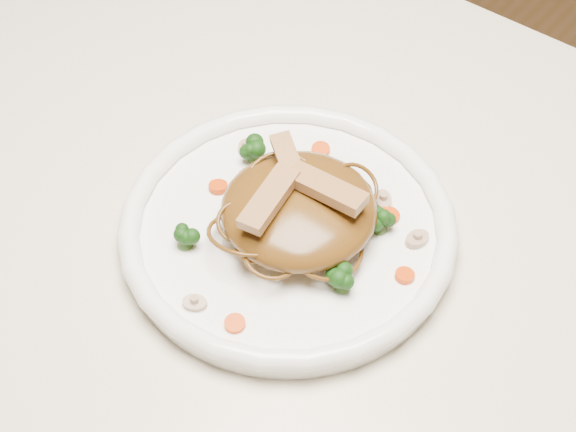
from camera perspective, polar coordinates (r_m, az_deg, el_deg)
The scene contains 19 objects.
table at distance 0.87m, azimuth 0.99°, elevation -4.89°, with size 1.20×0.80×0.75m.
plate at distance 0.78m, azimuth -0.00°, elevation -1.05°, with size 0.30×0.30×0.02m, color white.
noodle_mound at distance 0.75m, azimuth 0.74°, elevation 0.46°, with size 0.14×0.14×0.05m, color #5B3811.
chicken_a at distance 0.73m, azimuth 2.58°, elevation 1.87°, with size 0.07×0.02×0.01m, color #AB8350.
chicken_b at distance 0.75m, azimuth 0.01°, elevation 3.83°, with size 0.06×0.02×0.01m, color #AB8350.
chicken_c at distance 0.72m, azimuth -1.27°, elevation 1.16°, with size 0.07×0.02×0.01m, color #AB8350.
broccoli_0 at distance 0.76m, azimuth 6.26°, elevation -0.31°, with size 0.02×0.02×0.03m, color #143D0C, non-canonical shape.
broccoli_1 at distance 0.82m, azimuth -2.25°, elevation 4.39°, with size 0.02×0.02×0.03m, color #143D0C, non-canonical shape.
broccoli_2 at distance 0.75m, azimuth -7.03°, elevation -1.33°, with size 0.02×0.02×0.03m, color #143D0C, non-canonical shape.
broccoli_3 at distance 0.72m, azimuth 3.72°, elevation -4.22°, with size 0.02×0.02×0.03m, color #143D0C, non-canonical shape.
carrot_0 at distance 0.78m, azimuth 6.80°, elevation 0.04°, with size 0.02×0.02×0.01m, color red.
carrot_1 at distance 0.80m, azimuth -4.72°, elevation 1.98°, with size 0.02×0.02×0.01m, color red.
carrot_2 at distance 0.74m, azimuth 7.85°, elevation -3.97°, with size 0.02×0.02×0.01m, color red.
carrot_3 at distance 0.83m, azimuth 2.21°, elevation 4.48°, with size 0.02×0.02×0.01m, color red.
carrot_4 at distance 0.71m, azimuth -3.59°, elevation -7.22°, with size 0.02×0.02×0.01m, color red.
mushroom_0 at distance 0.72m, azimuth -6.28°, elevation -5.83°, with size 0.02×0.02×0.01m, color #C0AA90.
mushroom_1 at distance 0.77m, azimuth 8.67°, elevation -1.53°, with size 0.02×0.02×0.01m, color #C0AA90.
mushroom_2 at distance 0.84m, azimuth -2.83°, elevation 4.63°, with size 0.02×0.02×0.01m, color #C0AA90.
mushroom_3 at distance 0.79m, azimuth 6.41°, elevation 1.07°, with size 0.02×0.02×0.01m, color #C0AA90.
Camera 1 is at (0.30, -0.40, 1.36)m, focal length 52.89 mm.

